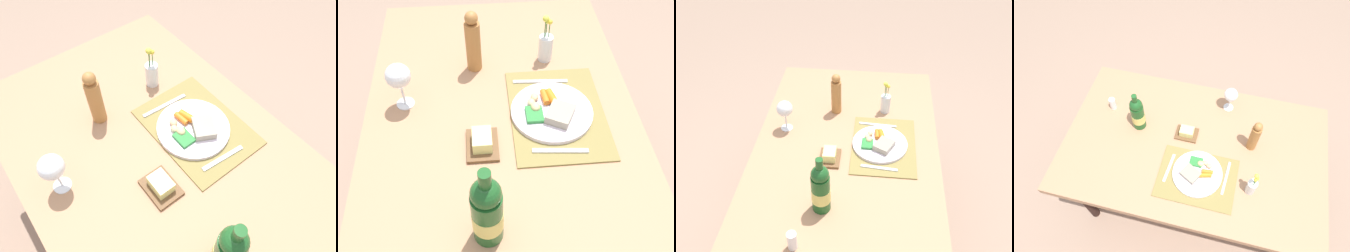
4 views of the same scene
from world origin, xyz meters
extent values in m
plane|color=gray|center=(0.00, 0.00, 0.00)|extent=(8.00, 8.00, 0.00)
cube|color=tan|center=(0.00, 0.00, 0.69)|extent=(1.52, 0.92, 0.05)
cylinder|color=black|center=(0.65, -0.35, 0.33)|extent=(0.06, 0.06, 0.67)
cylinder|color=black|center=(0.65, 0.35, 0.33)|extent=(0.06, 0.06, 0.67)
cube|color=olive|center=(0.06, -0.19, 0.72)|extent=(0.43, 0.32, 0.01)
cylinder|color=white|center=(0.06, -0.17, 0.73)|extent=(0.27, 0.27, 0.02)
cube|color=gray|center=(0.02, -0.19, 0.75)|extent=(0.12, 0.11, 0.03)
cylinder|color=orange|center=(0.10, -0.17, 0.75)|extent=(0.08, 0.05, 0.03)
cylinder|color=orange|center=(0.11, -0.15, 0.75)|extent=(0.06, 0.03, 0.02)
ellipsoid|color=#CABB7E|center=(0.06, -0.11, 0.75)|extent=(0.04, 0.03, 0.03)
ellipsoid|color=#C4B782|center=(0.09, -0.10, 0.75)|extent=(0.03, 0.03, 0.02)
ellipsoid|color=#DBAC7E|center=(0.11, -0.12, 0.75)|extent=(0.03, 0.03, 0.02)
cube|color=#2C8238|center=(0.04, -0.11, 0.74)|extent=(0.07, 0.06, 0.01)
cube|color=silver|center=(-0.10, -0.17, 0.73)|extent=(0.03, 0.18, 0.00)
cube|color=silver|center=(0.21, -0.15, 0.73)|extent=(0.03, 0.20, 0.00)
cylinder|color=white|center=(-0.55, 0.15, 0.76)|extent=(0.04, 0.04, 0.08)
cylinder|color=white|center=(0.15, 0.33, 0.72)|extent=(0.06, 0.06, 0.00)
cylinder|color=white|center=(0.15, 0.33, 0.76)|extent=(0.01, 0.01, 0.09)
sphere|color=white|center=(0.15, 0.33, 0.85)|extent=(0.08, 0.08, 0.08)
cylinder|color=silver|center=(0.35, -0.19, 0.77)|extent=(0.05, 0.05, 0.10)
cylinder|color=#3F7233|center=(0.35, -0.18, 0.81)|extent=(0.00, 0.00, 0.18)
sphere|color=#DBE145|center=(0.35, -0.18, 0.90)|extent=(0.02, 0.02, 0.02)
cylinder|color=#3F7233|center=(0.35, -0.20, 0.80)|extent=(0.00, 0.00, 0.17)
sphere|color=gold|center=(0.35, -0.20, 0.88)|extent=(0.02, 0.02, 0.02)
cylinder|color=#3F7233|center=(0.36, -0.19, 0.80)|extent=(0.00, 0.00, 0.17)
sphere|color=#D1DF3A|center=(0.36, -0.19, 0.88)|extent=(0.02, 0.02, 0.02)
cylinder|color=#AB7239|center=(0.32, 0.08, 0.81)|extent=(0.05, 0.05, 0.19)
sphere|color=#AB7239|center=(0.32, 0.08, 0.93)|extent=(0.05, 0.05, 0.05)
cube|color=brown|center=(-0.06, 0.07, 0.72)|extent=(0.13, 0.10, 0.01)
cube|color=#E3E085|center=(-0.06, 0.07, 0.75)|extent=(0.08, 0.06, 0.04)
cylinder|color=#1B5220|center=(-0.35, 0.07, 0.81)|extent=(0.08, 0.08, 0.19)
sphere|color=#1B5220|center=(-0.35, 0.07, 0.92)|extent=(0.07, 0.07, 0.07)
cylinder|color=#1B5220|center=(-0.35, 0.07, 0.96)|extent=(0.03, 0.03, 0.08)
cylinder|color=#E0D36A|center=(-0.35, 0.07, 0.80)|extent=(0.08, 0.08, 0.06)
camera|label=1|loc=(-0.43, 0.32, 1.68)|focal=33.27mm
camera|label=2|loc=(-0.80, 0.06, 1.67)|focal=40.85mm
camera|label=3|loc=(-1.37, -0.13, 2.02)|focal=40.94mm
camera|label=4|loc=(0.14, -0.83, 2.27)|focal=32.30mm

